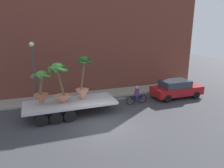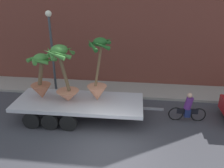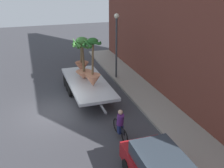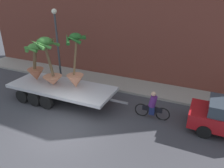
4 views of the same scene
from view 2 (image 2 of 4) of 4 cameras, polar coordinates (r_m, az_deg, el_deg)
The scene contains 9 objects.
ground_plane at distance 9.85m, azimuth -0.86°, elevation -16.51°, with size 60.00×60.00×0.00m, color #38383D.
sidewalk at distance 15.00m, azimuth 2.29°, elevation -1.33°, with size 24.00×2.20×0.15m, color gray.
building_facade at distance 15.40m, azimuth 3.16°, elevation 18.23°, with size 24.00×1.20×9.94m, color brown.
flatbed_trailer at distance 11.86m, azimuth -9.24°, elevation -4.85°, with size 7.32×2.54×0.98m.
potted_palm_rear at distance 11.26m, azimuth -11.55°, elevation 1.86°, with size 1.46×1.37×2.82m.
potted_palm_middle at distance 11.95m, azimuth -16.83°, elevation 0.98°, with size 1.38×1.28×2.32m.
potted_palm_front at distance 11.18m, azimuth -3.43°, elevation 1.43°, with size 1.25×1.29×3.13m.
cyclist at distance 12.11m, azimuth 18.02°, elevation -5.72°, with size 1.84×0.36×1.54m.
street_lamp at distance 14.12m, azimuth -14.59°, elevation 9.92°, with size 0.36×0.36×4.83m.
Camera 2 is at (1.06, -7.51, 6.29)m, focal length 37.47 mm.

